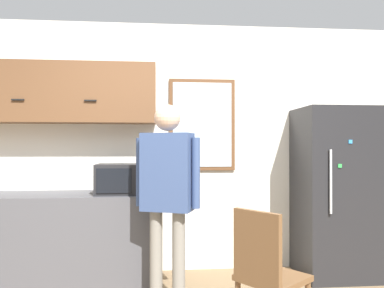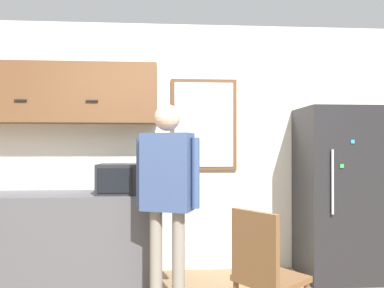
# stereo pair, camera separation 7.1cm
# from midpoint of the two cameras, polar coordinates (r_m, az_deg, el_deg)

# --- Properties ---
(back_wall) EXTENTS (6.00, 0.06, 2.70)m
(back_wall) POSITION_cam_midpoint_polar(r_m,az_deg,el_deg) (4.14, -3.04, -0.43)
(back_wall) COLOR silver
(back_wall) RESTS_ON ground_plane
(counter) EXTENTS (1.98, 0.63, 0.89)m
(counter) POSITION_cam_midpoint_polar(r_m,az_deg,el_deg) (4.03, -20.77, -13.39)
(counter) COLOR #4C4C51
(counter) RESTS_ON ground_plane
(upper_cabinets) EXTENTS (1.98, 0.32, 0.62)m
(upper_cabinets) POSITION_cam_midpoint_polar(r_m,az_deg,el_deg) (4.13, -20.11, 7.30)
(upper_cabinets) COLOR brown
(microwave) EXTENTS (0.46, 0.39, 0.29)m
(microwave) POSITION_cam_midpoint_polar(r_m,az_deg,el_deg) (3.76, -11.37, -5.24)
(microwave) COLOR #232326
(microwave) RESTS_ON counter
(person) EXTENTS (0.54, 0.36, 1.71)m
(person) POSITION_cam_midpoint_polar(r_m,az_deg,el_deg) (3.23, -4.41, -5.82)
(person) COLOR gray
(person) RESTS_ON ground_plane
(refrigerator) EXTENTS (0.77, 0.66, 1.76)m
(refrigerator) POSITION_cam_midpoint_polar(r_m,az_deg,el_deg) (4.22, 20.58, -6.82)
(refrigerator) COLOR #232326
(refrigerator) RESTS_ON ground_plane
(chair) EXTENTS (0.57, 0.57, 0.92)m
(chair) POSITION_cam_midpoint_polar(r_m,az_deg,el_deg) (2.75, 10.45, -18.33)
(chair) COLOR brown
(chair) RESTS_ON ground_plane
(window) EXTENTS (0.72, 0.05, 1.00)m
(window) POSITION_cam_midpoint_polar(r_m,az_deg,el_deg) (4.12, 1.05, 2.96)
(window) COLOR brown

